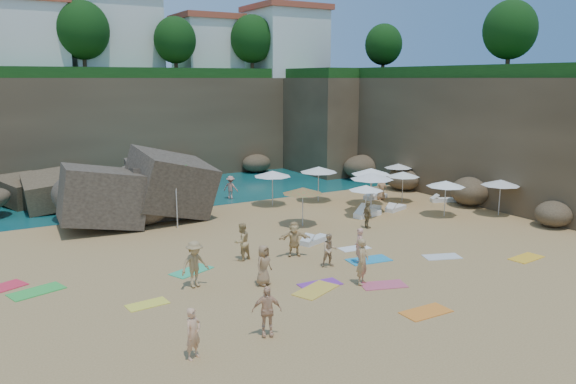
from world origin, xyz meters
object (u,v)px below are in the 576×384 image
person_stand_0 (193,333)px  person_stand_2 (231,187)px  rock_outcrop (166,221)px  person_stand_4 (381,188)px  parasol_2 (319,169)px  flag_pole (178,187)px  parasol_0 (272,174)px  person_stand_5 (99,213)px  lounger_0 (369,209)px  person_stand_6 (359,246)px  parasol_1 (371,171)px  person_stand_3 (368,215)px  person_stand_1 (242,242)px

person_stand_0 → person_stand_2: person_stand_2 is taller
rock_outcrop → person_stand_4: size_ratio=5.60×
parasol_2 → person_stand_0: bearing=-132.9°
flag_pole → parasol_0: flag_pole is taller
flag_pole → person_stand_5: size_ratio=2.02×
parasol_0 → person_stand_5: parasol_0 is taller
lounger_0 → person_stand_0: 19.87m
lounger_0 → person_stand_0: bearing=-158.0°
person_stand_5 → person_stand_6: person_stand_5 is taller
parasol_2 → person_stand_5: size_ratio=1.42×
lounger_0 → person_stand_2: 9.57m
parasol_2 → person_stand_0: (-14.75, -15.90, -1.36)m
rock_outcrop → parasol_0: 7.43m
parasol_1 → lounger_0: 2.78m
flag_pole → person_stand_2: size_ratio=2.24×
parasol_0 → person_stand_2: parasol_0 is taller
flag_pole → lounger_0: flag_pole is taller
person_stand_3 → person_stand_5: bearing=71.8°
person_stand_0 → person_stand_1: 9.00m
flag_pole → rock_outcrop: bearing=94.9°
rock_outcrop → parasol_0: (7.13, 0.37, 2.06)m
parasol_2 → person_stand_6: size_ratio=1.54×
flag_pole → person_stand_1: bearing=-85.6°
person_stand_2 → person_stand_3: 11.11m
parasol_2 → person_stand_5: parasol_2 is taller
lounger_0 → person_stand_2: person_stand_2 is taller
parasol_2 → person_stand_3: parasol_2 is taller
rock_outcrop → person_stand_5: (-3.64, 0.06, 0.87)m
parasol_1 → person_stand_5: (-16.30, 2.66, -1.31)m
person_stand_4 → person_stand_5: 18.00m
parasol_2 → parasol_1: bearing=-47.1°
flag_pole → parasol_2: flag_pole is taller
parasol_1 → person_stand_4: 2.29m
flag_pole → person_stand_3: bearing=-31.0°
parasol_1 → parasol_2: 3.43m
flag_pole → person_stand_0: flag_pole is taller
parasol_0 → person_stand_0: size_ratio=1.54×
person_stand_5 → person_stand_6: 14.44m
rock_outcrop → person_stand_5: 3.74m
person_stand_0 → person_stand_5: person_stand_5 is taller
lounger_0 → person_stand_1: bearing=-172.1°
parasol_1 → parasol_0: bearing=151.7°
flag_pole → parasol_0: size_ratio=1.48×
lounger_0 → parasol_1: bearing=35.2°
person_stand_5 → parasol_1: bearing=-7.3°
person_stand_0 → person_stand_6: bearing=-1.0°
person_stand_1 → person_stand_2: 13.12m
parasol_1 → person_stand_3: parasol_1 is taller
flag_pole → person_stand_0: 14.98m
parasol_1 → person_stand_4: size_ratio=1.58×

